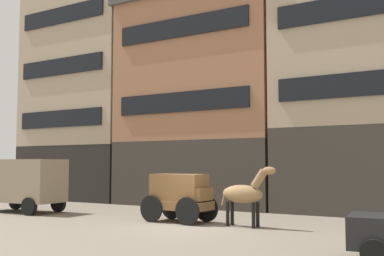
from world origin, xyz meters
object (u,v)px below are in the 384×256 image
object	(u,v)px
draft_horse	(245,194)
delivery_truck_near	(25,183)
cargo_wagon	(180,194)
pedestrian_officer	(7,186)

from	to	relation	value
draft_horse	delivery_truck_near	size ratio (longest dim) A/B	0.53
cargo_wagon	pedestrian_officer	xyz separation A→B (m)	(-14.86, 2.96, -0.17)
cargo_wagon	draft_horse	world-z (taller)	draft_horse
delivery_truck_near	draft_horse	bearing A→B (deg)	3.42
cargo_wagon	delivery_truck_near	bearing A→B (deg)	-175.42
cargo_wagon	pedestrian_officer	world-z (taller)	cargo_wagon
cargo_wagon	draft_horse	distance (m)	2.95
cargo_wagon	delivery_truck_near	size ratio (longest dim) A/B	0.67
draft_horse	delivery_truck_near	bearing A→B (deg)	-176.58
draft_horse	delivery_truck_near	distance (m)	11.70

